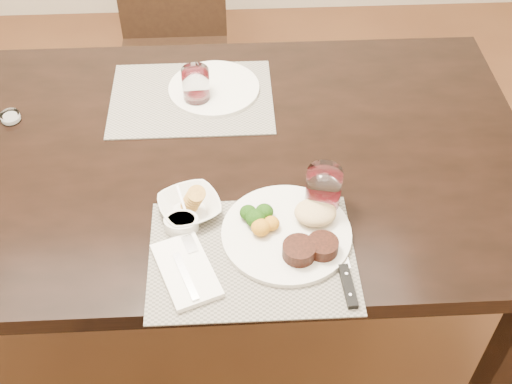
{
  "coord_description": "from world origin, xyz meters",
  "views": [
    {
      "loc": [
        0.21,
        -1.25,
        1.88
      ],
      "look_at": [
        0.26,
        -0.22,
        0.82
      ],
      "focal_mm": 45.0,
      "sensor_mm": 36.0,
      "label": 1
    }
  ],
  "objects_px": {
    "dinner_plate": "(293,231)",
    "far_plate": "(214,88)",
    "wine_glass_near": "(323,192)",
    "chair_far": "(173,38)",
    "cracker_bowl": "(190,206)",
    "steak_knife": "(346,275)"
  },
  "relations": [
    {
      "from": "dinner_plate",
      "to": "far_plate",
      "type": "height_order",
      "value": "dinner_plate"
    },
    {
      "from": "dinner_plate",
      "to": "chair_far",
      "type": "bearing_deg",
      "value": 123.46
    },
    {
      "from": "cracker_bowl",
      "to": "wine_glass_near",
      "type": "bearing_deg",
      "value": 0.0
    },
    {
      "from": "wine_glass_near",
      "to": "dinner_plate",
      "type": "bearing_deg",
      "value": -131.56
    },
    {
      "from": "dinner_plate",
      "to": "steak_knife",
      "type": "distance_m",
      "value": 0.16
    },
    {
      "from": "steak_knife",
      "to": "wine_glass_near",
      "type": "relative_size",
      "value": 2.23
    },
    {
      "from": "cracker_bowl",
      "to": "far_plate",
      "type": "distance_m",
      "value": 0.48
    },
    {
      "from": "steak_knife",
      "to": "far_plate",
      "type": "height_order",
      "value": "steak_knife"
    },
    {
      "from": "steak_knife",
      "to": "wine_glass_near",
      "type": "xyz_separation_m",
      "value": [
        -0.03,
        0.21,
        0.05
      ]
    },
    {
      "from": "wine_glass_near",
      "to": "far_plate",
      "type": "height_order",
      "value": "wine_glass_near"
    },
    {
      "from": "chair_far",
      "to": "far_plate",
      "type": "height_order",
      "value": "chair_far"
    },
    {
      "from": "wine_glass_near",
      "to": "far_plate",
      "type": "distance_m",
      "value": 0.54
    },
    {
      "from": "far_plate",
      "to": "wine_glass_near",
      "type": "bearing_deg",
      "value": -61.75
    },
    {
      "from": "wine_glass_near",
      "to": "steak_knife",
      "type": "bearing_deg",
      "value": -82.51
    },
    {
      "from": "wine_glass_near",
      "to": "far_plate",
      "type": "bearing_deg",
      "value": 118.25
    },
    {
      "from": "steak_knife",
      "to": "cracker_bowl",
      "type": "xyz_separation_m",
      "value": [
        -0.34,
        0.21,
        0.01
      ]
    },
    {
      "from": "wine_glass_near",
      "to": "chair_far",
      "type": "bearing_deg",
      "value": 110.17
    },
    {
      "from": "chair_far",
      "to": "cracker_bowl",
      "type": "xyz_separation_m",
      "value": [
        0.11,
        -1.15,
        0.27
      ]
    },
    {
      "from": "steak_knife",
      "to": "wine_glass_near",
      "type": "distance_m",
      "value": 0.21
    },
    {
      "from": "steak_knife",
      "to": "far_plate",
      "type": "relative_size",
      "value": 0.98
    },
    {
      "from": "wine_glass_near",
      "to": "far_plate",
      "type": "xyz_separation_m",
      "value": [
        -0.25,
        0.47,
        -0.05
      ]
    },
    {
      "from": "steak_knife",
      "to": "cracker_bowl",
      "type": "distance_m",
      "value": 0.4
    }
  ]
}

